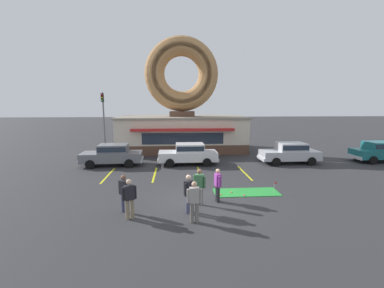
{
  "coord_description": "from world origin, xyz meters",
  "views": [
    {
      "loc": [
        -1.11,
        -11.43,
        4.59
      ],
      "look_at": [
        0.0,
        5.0,
        2.0
      ],
      "focal_mm": 24.0,
      "sensor_mm": 36.0,
      "label": 1
    }
  ],
  "objects": [
    {
      "name": "pedestrian_clipboard_woman",
      "position": [
        -0.02,
        -0.25,
        0.93
      ],
      "size": [
        0.55,
        0.38,
        1.68
      ],
      "color": "slate",
      "rests_on": "ground"
    },
    {
      "name": "car_white",
      "position": [
        -0.08,
        7.73,
        0.87
      ],
      "size": [
        4.57,
        2.01,
        1.6
      ],
      "color": "silver",
      "rests_on": "ground"
    },
    {
      "name": "mini_donut_near_right",
      "position": [
        1.2,
        1.63,
        0.05
      ],
      "size": [
        0.13,
        0.13,
        0.04
      ],
      "primitive_type": "torus",
      "color": "brown",
      "rests_on": "putting_mat"
    },
    {
      "name": "donut_shop_building",
      "position": [
        -0.39,
        13.94,
        3.74
      ],
      "size": [
        12.3,
        6.75,
        10.96
      ],
      "color": "brown",
      "rests_on": "ground"
    },
    {
      "name": "pedestrian_crossing_woman",
      "position": [
        -2.94,
        -1.53,
        0.91
      ],
      "size": [
        0.55,
        0.38,
        1.65
      ],
      "color": "#7F7056",
      "rests_on": "ground"
    },
    {
      "name": "mini_donut_near_left",
      "position": [
        2.33,
        0.68,
        0.05
      ],
      "size": [
        0.13,
        0.13,
        0.04
      ],
      "primitive_type": "torus",
      "color": "#D8667F",
      "rests_on": "putting_mat"
    },
    {
      "name": "pedestrian_leather_jacket_man",
      "position": [
        0.88,
        0.05,
        0.88
      ],
      "size": [
        0.29,
        0.59,
        1.6
      ],
      "color": "#232328",
      "rests_on": "ground"
    },
    {
      "name": "car_silver",
      "position": [
        7.81,
        7.58,
        0.87
      ],
      "size": [
        4.56,
        1.98,
        1.6
      ],
      "color": "#B2B5BA",
      "rests_on": "ground"
    },
    {
      "name": "car_grey",
      "position": [
        -5.78,
        7.75,
        0.87
      ],
      "size": [
        4.62,
        2.1,
        1.6
      ],
      "color": "slate",
      "rests_on": "ground"
    },
    {
      "name": "traffic_light_pole",
      "position": [
        -8.9,
        17.47,
        3.71
      ],
      "size": [
        0.28,
        0.47,
        5.8
      ],
      "color": "#595B60",
      "rests_on": "ground"
    },
    {
      "name": "parking_stripe_far_left",
      "position": [
        -5.46,
        5.0,
        0.0
      ],
      "size": [
        0.12,
        3.6,
        0.01
      ],
      "primitive_type": "cube",
      "color": "yellow",
      "rests_on": "ground"
    },
    {
      "name": "golf_ball",
      "position": [
        2.1,
        1.52,
        0.05
      ],
      "size": [
        0.04,
        0.04,
        0.04
      ],
      "primitive_type": "sphere",
      "color": "white",
      "rests_on": "putting_mat"
    },
    {
      "name": "mini_donut_mid_centre",
      "position": [
        1.78,
        1.16,
        0.05
      ],
      "size": [
        0.13,
        0.13,
        0.04
      ],
      "primitive_type": "torus",
      "color": "#D17F47",
      "rests_on": "putting_mat"
    },
    {
      "name": "pedestrian_hooded_kid",
      "position": [
        -0.56,
        -1.1,
        0.92
      ],
      "size": [
        0.41,
        0.51,
        1.66
      ],
      "color": "#474C66",
      "rests_on": "ground"
    },
    {
      "name": "parking_stripe_left",
      "position": [
        -2.46,
        5.0,
        0.0
      ],
      "size": [
        0.12,
        3.6,
        0.01
      ],
      "primitive_type": "cube",
      "color": "yellow",
      "rests_on": "ground"
    },
    {
      "name": "ground_plane",
      "position": [
        0.0,
        0.0,
        0.0
      ],
      "size": [
        160.0,
        160.0,
        0.0
      ],
      "primitive_type": "plane",
      "color": "#2D2D30"
    },
    {
      "name": "pedestrian_beanie_man",
      "position": [
        -0.38,
        -2.02,
        0.92
      ],
      "size": [
        0.6,
        0.25,
        1.66
      ],
      "color": "slate",
      "rests_on": "ground"
    },
    {
      "name": "parking_stripe_centre",
      "position": [
        3.54,
        5.0,
        0.0
      ],
      "size": [
        0.12,
        3.6,
        0.01
      ],
      "primitive_type": "cube",
      "color": "yellow",
      "rests_on": "ground"
    },
    {
      "name": "car_teal",
      "position": [
        15.3,
        7.63,
        0.87
      ],
      "size": [
        4.57,
        2.01,
        1.6
      ],
      "color": "#196066",
      "rests_on": "ground"
    },
    {
      "name": "pedestrian_blue_sweater_man",
      "position": [
        -3.28,
        -0.88,
        0.91
      ],
      "size": [
        0.5,
        0.42,
        1.65
      ],
      "color": "#474C66",
      "rests_on": "ground"
    },
    {
      "name": "putting_flag_pin",
      "position": [
        4.06,
        1.07,
        0.44
      ],
      "size": [
        0.13,
        0.01,
        0.55
      ],
      "color": "silver",
      "rests_on": "putting_mat"
    },
    {
      "name": "parking_stripe_mid_left",
      "position": [
        0.54,
        5.0,
        0.0
      ],
      "size": [
        0.12,
        3.6,
        0.01
      ],
      "primitive_type": "cube",
      "color": "yellow",
      "rests_on": "ground"
    },
    {
      "name": "mini_donut_mid_left",
      "position": [
        1.19,
        0.86,
        0.05
      ],
      "size": [
        0.13,
        0.13,
        0.04
      ],
      "primitive_type": "torus",
      "color": "#D17F47",
      "rests_on": "putting_mat"
    },
    {
      "name": "trash_bin",
      "position": [
        -6.09,
        11.35,
        0.5
      ],
      "size": [
        0.57,
        0.57,
        0.97
      ],
      "color": "#1E662D",
      "rests_on": "ground"
    },
    {
      "name": "putting_mat",
      "position": [
        2.59,
        1.19,
        0.01
      ],
      "size": [
        3.36,
        1.31,
        0.03
      ],
      "primitive_type": "cube",
      "color": "green",
      "rests_on": "ground"
    }
  ]
}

